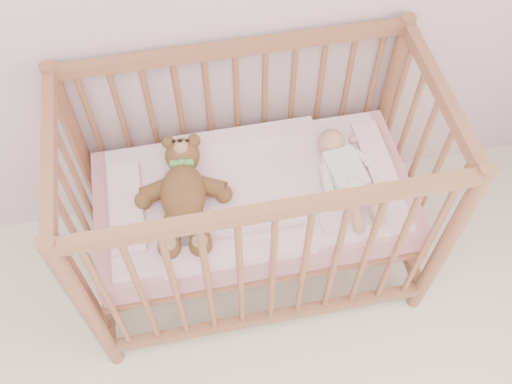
{
  "coord_description": "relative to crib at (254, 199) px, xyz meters",
  "views": [
    {
      "loc": [
        0.24,
        0.39,
        2.36
      ],
      "look_at": [
        0.47,
        1.55,
        0.62
      ],
      "focal_mm": 40.0,
      "sensor_mm": 36.0,
      "label": 1
    }
  ],
  "objects": [
    {
      "name": "crib",
      "position": [
        0.0,
        0.0,
        0.0
      ],
      "size": [
        1.36,
        0.76,
        1.0
      ],
      "primitive_type": null,
      "color": "#A16544",
      "rests_on": "floor"
    },
    {
      "name": "mattress",
      "position": [
        0.0,
        0.0,
        -0.01
      ],
      "size": [
        1.22,
        0.62,
        0.13
      ],
      "primitive_type": "cube",
      "color": "pink",
      "rests_on": "crib"
    },
    {
      "name": "blanket",
      "position": [
        -0.0,
        0.0,
        0.06
      ],
      "size": [
        1.1,
        0.58,
        0.06
      ],
      "primitive_type": null,
      "color": "#E49DB5",
      "rests_on": "mattress"
    },
    {
      "name": "baby",
      "position": [
        0.35,
        -0.02,
        0.14
      ],
      "size": [
        0.29,
        0.5,
        0.12
      ],
      "primitive_type": null,
      "rotation": [
        0.0,
        0.0,
        0.12
      ],
      "color": "white",
      "rests_on": "blanket"
    },
    {
      "name": "teddy_bear",
      "position": [
        -0.27,
        -0.02,
        0.15
      ],
      "size": [
        0.43,
        0.57,
        0.15
      ],
      "primitive_type": null,
      "rotation": [
        0.0,
        0.0,
        -0.1
      ],
      "color": "brown",
      "rests_on": "blanket"
    }
  ]
}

